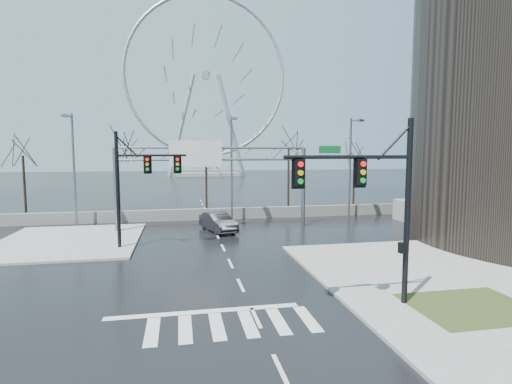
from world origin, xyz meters
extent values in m
plane|color=black|center=(0.00, 0.00, 0.00)|extent=(260.00, 260.00, 0.00)
cube|color=gray|center=(10.00, 2.00, 0.07)|extent=(12.00, 10.00, 0.15)
cube|color=gray|center=(-11.00, 12.00, 0.07)|extent=(10.00, 12.00, 0.15)
cube|color=#36421B|center=(9.00, -5.00, 0.15)|extent=(5.00, 4.00, 0.02)
cube|color=slate|center=(0.00, 20.00, 0.55)|extent=(52.00, 0.50, 1.10)
cylinder|color=black|center=(6.50, -4.00, 4.00)|extent=(0.24, 0.24, 8.00)
cylinder|color=black|center=(3.80, -4.00, 6.40)|extent=(5.40, 0.16, 0.16)
cube|color=black|center=(4.30, -4.15, 5.80)|extent=(0.35, 0.28, 1.05)
cube|color=black|center=(1.70, -4.15, 5.80)|extent=(0.35, 0.28, 1.05)
cylinder|color=black|center=(-7.00, 9.00, 4.00)|extent=(0.24, 0.24, 8.00)
cylinder|color=black|center=(-4.70, 9.00, 6.40)|extent=(4.60, 0.16, 0.16)
cube|color=black|center=(-5.00, 8.85, 5.80)|extent=(0.35, 0.28, 1.05)
cube|color=black|center=(-3.00, 8.85, 5.80)|extent=(0.35, 0.28, 1.05)
cylinder|color=slate|center=(-8.00, 15.00, 3.50)|extent=(0.36, 0.36, 7.00)
cylinder|color=slate|center=(8.00, 15.00, 3.50)|extent=(0.36, 0.36, 7.00)
cylinder|color=slate|center=(0.00, 15.00, 7.00)|extent=(16.00, 0.20, 0.20)
cylinder|color=slate|center=(0.00, 15.00, 6.00)|extent=(16.00, 0.20, 0.20)
cube|color=#0B5421|center=(-1.50, 14.85, 6.50)|extent=(4.20, 0.10, 2.00)
cube|color=silver|center=(-1.50, 14.79, 6.50)|extent=(4.40, 0.02, 2.20)
cylinder|color=slate|center=(-12.00, 18.50, 5.00)|extent=(0.20, 0.20, 10.00)
cylinder|color=slate|center=(-12.00, 17.40, 9.70)|extent=(0.12, 2.20, 0.12)
cube|color=slate|center=(-12.00, 16.40, 9.60)|extent=(0.50, 0.70, 0.18)
cylinder|color=slate|center=(2.00, 18.50, 5.00)|extent=(0.20, 0.20, 10.00)
cylinder|color=slate|center=(2.00, 17.40, 9.70)|extent=(0.12, 2.20, 0.12)
cube|color=slate|center=(2.00, 16.40, 9.60)|extent=(0.50, 0.70, 0.18)
cylinder|color=slate|center=(14.00, 18.50, 5.00)|extent=(0.20, 0.20, 10.00)
cylinder|color=slate|center=(14.00, 17.40, 9.70)|extent=(0.12, 2.20, 0.12)
cube|color=slate|center=(14.00, 16.40, 9.60)|extent=(0.50, 0.70, 0.18)
cylinder|color=black|center=(-18.00, 24.00, 3.15)|extent=(0.24, 0.24, 6.30)
cylinder|color=black|center=(-9.00, 23.50, 3.38)|extent=(0.24, 0.24, 6.75)
cylinder|color=black|center=(0.00, 24.50, 2.93)|extent=(0.24, 0.24, 5.85)
cylinder|color=black|center=(9.00, 23.50, 3.51)|extent=(0.24, 0.24, 7.02)
cylinder|color=black|center=(17.00, 24.00, 3.06)|extent=(0.24, 0.24, 6.12)
cube|color=gray|center=(5.00, 95.00, 0.50)|extent=(18.00, 6.00, 1.00)
torus|color=#B2B2B7|center=(5.00, 95.00, 28.00)|extent=(45.00, 1.00, 45.00)
cylinder|color=#B2B2B7|center=(5.00, 95.00, 28.00)|extent=(2.40, 1.50, 2.40)
cylinder|color=#B2B2B7|center=(-2.00, 95.00, 14.00)|extent=(8.28, 1.20, 28.82)
cylinder|color=#B2B2B7|center=(12.00, 95.00, 14.00)|extent=(8.28, 1.20, 28.82)
imported|color=black|center=(0.24, 13.91, 0.79)|extent=(3.05, 5.09, 1.58)
camera|label=1|loc=(-2.93, -19.10, 6.57)|focal=28.00mm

